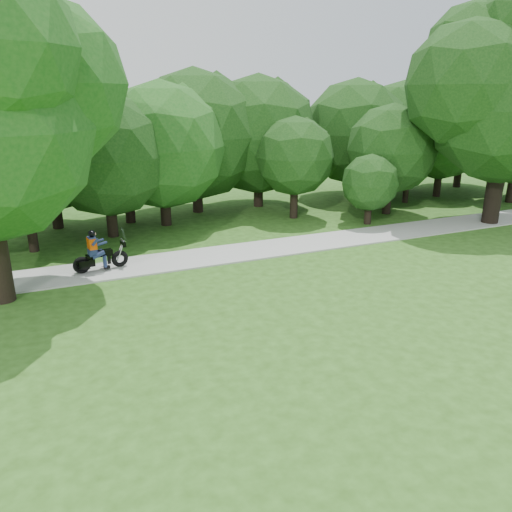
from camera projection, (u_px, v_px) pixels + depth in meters
ground at (428, 326)px, 13.39m from camera, size 100.00×100.00×0.00m
walkway at (290, 246)px, 20.34m from camera, size 60.00×2.20×0.06m
tree_line at (259, 142)px, 25.49m from camera, size 39.57×11.42×7.23m
big_tree_east at (501, 91)px, 22.38m from camera, size 9.07×6.89×10.46m
touring_motorcycle at (97, 256)px, 17.22m from camera, size 1.93×0.75×1.47m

